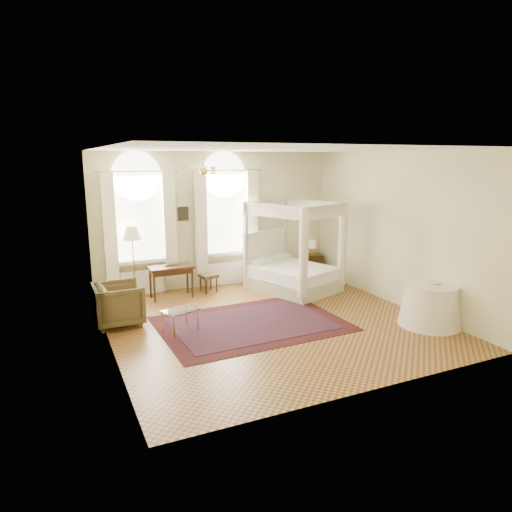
{
  "coord_description": "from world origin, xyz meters",
  "views": [
    {
      "loc": [
        -3.8,
        -7.57,
        3.14
      ],
      "look_at": [
        -0.13,
        0.4,
        1.25
      ],
      "focal_mm": 32.0,
      "sensor_mm": 36.0,
      "label": 1
    }
  ],
  "objects_px": {
    "stool": "(208,277)",
    "side_table": "(430,305)",
    "armchair": "(119,304)",
    "floor_lamp": "(132,236)",
    "writing_desk": "(171,271)",
    "nightstand": "(314,265)",
    "coffee_table": "(180,312)",
    "canopy_bed": "(293,270)"
  },
  "relations": [
    {
      "from": "stool",
      "to": "floor_lamp",
      "type": "xyz_separation_m",
      "value": [
        -1.69,
        0.24,
        1.07
      ]
    },
    {
      "from": "floor_lamp",
      "to": "side_table",
      "type": "distance_m",
      "value": 6.43
    },
    {
      "from": "armchair",
      "to": "floor_lamp",
      "type": "bearing_deg",
      "value": -20.64
    },
    {
      "from": "side_table",
      "to": "coffee_table",
      "type": "bearing_deg",
      "value": 159.45
    },
    {
      "from": "nightstand",
      "to": "writing_desk",
      "type": "relative_size",
      "value": 0.6
    },
    {
      "from": "coffee_table",
      "to": "side_table",
      "type": "height_order",
      "value": "side_table"
    },
    {
      "from": "canopy_bed",
      "to": "stool",
      "type": "relative_size",
      "value": 5.43
    },
    {
      "from": "writing_desk",
      "to": "armchair",
      "type": "height_order",
      "value": "armchair"
    },
    {
      "from": "canopy_bed",
      "to": "side_table",
      "type": "bearing_deg",
      "value": -69.31
    },
    {
      "from": "writing_desk",
      "to": "side_table",
      "type": "height_order",
      "value": "side_table"
    },
    {
      "from": "nightstand",
      "to": "stool",
      "type": "relative_size",
      "value": 1.37
    },
    {
      "from": "canopy_bed",
      "to": "armchair",
      "type": "xyz_separation_m",
      "value": [
        -4.2,
        -0.67,
        -0.08
      ]
    },
    {
      "from": "canopy_bed",
      "to": "floor_lamp",
      "type": "relative_size",
      "value": 1.41
    },
    {
      "from": "stool",
      "to": "side_table",
      "type": "xyz_separation_m",
      "value": [
        3.13,
        -3.88,
        0.03
      ]
    },
    {
      "from": "nightstand",
      "to": "writing_desk",
      "type": "bearing_deg",
      "value": -175.3
    },
    {
      "from": "writing_desk",
      "to": "floor_lamp",
      "type": "xyz_separation_m",
      "value": [
        -0.77,
        0.33,
        0.79
      ]
    },
    {
      "from": "nightstand",
      "to": "floor_lamp",
      "type": "height_order",
      "value": "floor_lamp"
    },
    {
      "from": "nightstand",
      "to": "coffee_table",
      "type": "relative_size",
      "value": 0.82
    },
    {
      "from": "writing_desk",
      "to": "stool",
      "type": "bearing_deg",
      "value": 5.55
    },
    {
      "from": "floor_lamp",
      "to": "side_table",
      "type": "relative_size",
      "value": 1.42
    },
    {
      "from": "writing_desk",
      "to": "coffee_table",
      "type": "distance_m",
      "value": 2.18
    },
    {
      "from": "nightstand",
      "to": "coffee_table",
      "type": "distance_m",
      "value": 5.05
    },
    {
      "from": "armchair",
      "to": "floor_lamp",
      "type": "xyz_separation_m",
      "value": [
        0.58,
        1.61,
        1.02
      ]
    },
    {
      "from": "nightstand",
      "to": "floor_lamp",
      "type": "relative_size",
      "value": 0.36
    },
    {
      "from": "writing_desk",
      "to": "side_table",
      "type": "distance_m",
      "value": 5.55
    },
    {
      "from": "writing_desk",
      "to": "nightstand",
      "type": "bearing_deg",
      "value": 4.7
    },
    {
      "from": "side_table",
      "to": "nightstand",
      "type": "bearing_deg",
      "value": 90.37
    },
    {
      "from": "armchair",
      "to": "side_table",
      "type": "bearing_deg",
      "value": -115.71
    },
    {
      "from": "canopy_bed",
      "to": "nightstand",
      "type": "bearing_deg",
      "value": 38.67
    },
    {
      "from": "writing_desk",
      "to": "stool",
      "type": "xyz_separation_m",
      "value": [
        0.92,
        0.09,
        -0.27
      ]
    },
    {
      "from": "nightstand",
      "to": "writing_desk",
      "type": "xyz_separation_m",
      "value": [
        -4.02,
        -0.33,
        0.34
      ]
    },
    {
      "from": "stool",
      "to": "coffee_table",
      "type": "height_order",
      "value": "stool"
    },
    {
      "from": "stool",
      "to": "side_table",
      "type": "bearing_deg",
      "value": -51.12
    },
    {
      "from": "nightstand",
      "to": "stool",
      "type": "height_order",
      "value": "nightstand"
    },
    {
      "from": "nightstand",
      "to": "armchair",
      "type": "distance_m",
      "value": 5.61
    },
    {
      "from": "canopy_bed",
      "to": "side_table",
      "type": "xyz_separation_m",
      "value": [
        1.2,
        -3.18,
        -0.09
      ]
    },
    {
      "from": "floor_lamp",
      "to": "writing_desk",
      "type": "bearing_deg",
      "value": -23.26
    },
    {
      "from": "stool",
      "to": "coffee_table",
      "type": "bearing_deg",
      "value": -120.42
    },
    {
      "from": "nightstand",
      "to": "armchair",
      "type": "bearing_deg",
      "value": -163.35
    },
    {
      "from": "nightstand",
      "to": "side_table",
      "type": "height_order",
      "value": "side_table"
    },
    {
      "from": "armchair",
      "to": "side_table",
      "type": "distance_m",
      "value": 5.96
    },
    {
      "from": "armchair",
      "to": "side_table",
      "type": "relative_size",
      "value": 0.76
    }
  ]
}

